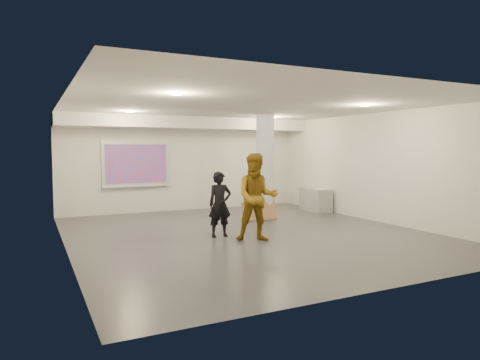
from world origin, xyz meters
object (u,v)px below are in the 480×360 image
credenza (315,200)px  woman (220,204)px  man (257,197)px  projection_screen (136,164)px  column (265,167)px

credenza → woman: (-4.45, -2.42, 0.38)m
woman → man: man is taller
projection_screen → woman: size_ratio=1.41×
projection_screen → woman: projection_screen is taller
projection_screen → man: size_ratio=1.10×
column → projection_screen: size_ratio=1.43×
credenza → man: man is taller
projection_screen → credenza: (5.32, -2.07, -1.16)m
column → woman: (-2.23, -1.84, -0.75)m
projection_screen → man: bearing=-75.0°
column → credenza: column is taller
column → man: 3.15m
column → projection_screen: (-3.10, 2.65, 0.03)m
projection_screen → credenza: projection_screen is taller
credenza → projection_screen: bearing=163.8°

